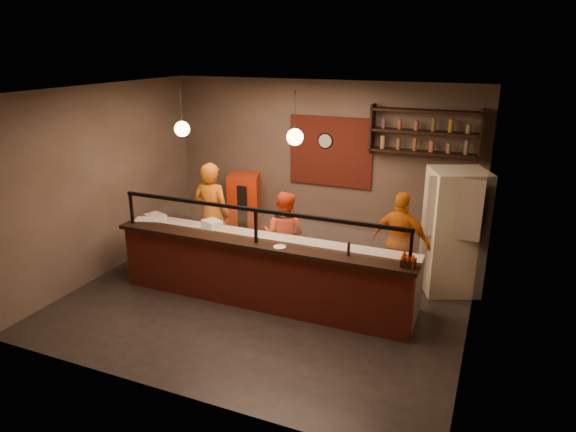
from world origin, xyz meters
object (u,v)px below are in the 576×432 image
at_px(pizza_dough, 270,241).
at_px(fridge, 454,232).
at_px(pepper_mill, 349,249).
at_px(cook_right, 400,242).
at_px(condiment_caddy, 408,263).
at_px(cook_left, 212,214).
at_px(wall_clock, 326,141).
at_px(red_cooler, 244,208).
at_px(cook_mid, 284,236).

bearing_deg(pizza_dough, fridge, 25.85).
bearing_deg(pepper_mill, fridge, 54.54).
relative_size(cook_right, condiment_caddy, 8.43).
relative_size(cook_left, pepper_mill, 9.91).
distance_m(fridge, pizza_dough, 2.90).
bearing_deg(pizza_dough, wall_clock, 87.31).
xyz_separation_m(wall_clock, cook_left, (-1.55, -1.58, -1.16)).
relative_size(fridge, red_cooler, 1.45).
distance_m(wall_clock, condiment_caddy, 3.60).
bearing_deg(pepper_mill, cook_left, 158.33).
xyz_separation_m(fridge, pepper_mill, (-1.22, -1.72, 0.16)).
bearing_deg(red_cooler, fridge, -28.08).
height_order(cook_left, pepper_mill, cook_left).
distance_m(fridge, pepper_mill, 2.11).
height_order(cook_right, pizza_dough, cook_right).
height_order(cook_mid, condiment_caddy, cook_mid).
height_order(red_cooler, condiment_caddy, red_cooler).
bearing_deg(red_cooler, wall_clock, -7.49).
bearing_deg(cook_mid, cook_left, -2.38).
bearing_deg(cook_left, cook_mid, 175.60).
relative_size(fridge, pepper_mill, 10.49).
bearing_deg(cook_left, pepper_mill, 156.57).
relative_size(cook_mid, cook_right, 0.94).
bearing_deg(wall_clock, pizza_dough, -92.69).
relative_size(condiment_caddy, pepper_mill, 1.02).
height_order(cook_right, pepper_mill, cook_right).
xyz_separation_m(fridge, pizza_dough, (-2.61, -1.26, -0.09)).
bearing_deg(pizza_dough, cook_right, 27.60).
relative_size(red_cooler, pepper_mill, 7.23).
bearing_deg(pepper_mill, wall_clock, 115.28).
height_order(wall_clock, pizza_dough, wall_clock).
distance_m(fridge, condiment_caddy, 1.82).
bearing_deg(condiment_caddy, cook_mid, 153.54).
bearing_deg(fridge, wall_clock, 135.45).
relative_size(cook_right, pepper_mill, 8.62).
distance_m(red_cooler, pepper_mill, 3.76).
xyz_separation_m(wall_clock, pizza_dough, (-0.11, -2.25, -1.19)).
bearing_deg(cook_left, condiment_caddy, 160.39).
distance_m(fridge, red_cooler, 4.15).
height_order(wall_clock, cook_mid, wall_clock).
distance_m(cook_right, condiment_caddy, 1.54).
xyz_separation_m(fridge, red_cooler, (-4.08, 0.68, -0.31)).
bearing_deg(cook_mid, wall_clock, -94.33).
xyz_separation_m(red_cooler, pepper_mill, (2.86, -2.40, 0.47)).
bearing_deg(pepper_mill, pizza_dough, 161.89).
height_order(wall_clock, pepper_mill, wall_clock).
distance_m(pizza_dough, pepper_mill, 1.48).
bearing_deg(pizza_dough, pepper_mill, -18.11).
distance_m(cook_left, pizza_dough, 1.60).
distance_m(cook_left, condiment_caddy, 3.84).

